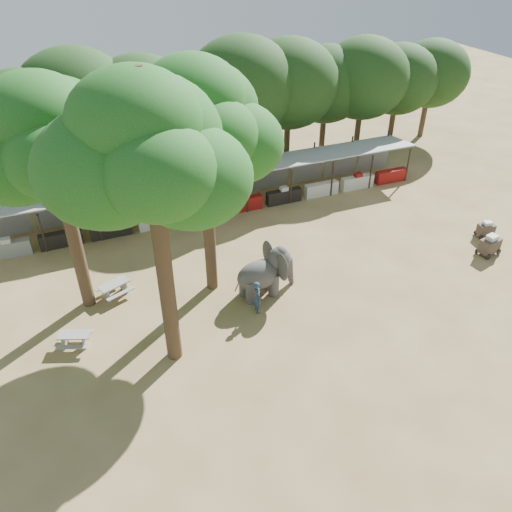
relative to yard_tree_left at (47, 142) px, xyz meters
name	(u,v)px	position (x,y,z in m)	size (l,w,h in m)	color
ground	(320,348)	(9.13, -7.19, -8.20)	(100.00, 100.00, 0.00)	brown
vendor_stalls	(218,191)	(9.13, 6.65, -7.02)	(28.00, 2.99, 2.80)	#999CA0
yard_tree_left	(47,142)	(0.00, 0.00, 0.00)	(7.10, 6.90, 11.02)	#332316
yard_tree_center	(144,153)	(3.00, -5.00, 1.01)	(7.10, 6.90, 12.04)	#332316
yard_tree_back	(198,123)	(6.00, -1.00, 0.34)	(7.10, 6.90, 11.36)	#332316
backdrop_trees	(191,101)	(9.13, 11.81, -2.69)	(46.46, 5.95, 8.33)	#332316
elephant	(266,272)	(8.48, -2.64, -6.96)	(3.29, 2.49, 2.49)	#3B3939
handler	(257,297)	(7.53, -3.86, -7.33)	(0.63, 0.42, 1.74)	#26384C
picnic_table_near	(75,338)	(-0.76, -2.98, -7.76)	(1.69, 1.61, 0.67)	gray
picnic_table_far	(114,288)	(1.42, -0.06, -7.72)	(1.87, 1.79, 0.74)	gray
cart_front	(490,245)	(21.38, -4.17, -7.60)	(1.38, 1.04, 1.22)	#392B25
cart_back	(486,229)	(22.58, -2.62, -7.71)	(1.12, 0.85, 0.99)	#392B25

